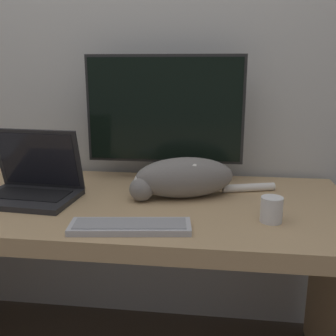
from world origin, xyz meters
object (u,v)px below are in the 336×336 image
at_px(laptop, 31,185).
at_px(coffee_mug, 271,210).
at_px(monitor, 164,118).
at_px(cat, 183,177).
at_px(external_keyboard, 130,226).

relative_size(laptop, coffee_mug, 4.41).
bearing_deg(monitor, coffee_mug, -45.63).
relative_size(laptop, cat, 0.66).
xyz_separation_m(cat, coffee_mug, (0.30, -0.21, -0.04)).
xyz_separation_m(external_keyboard, cat, (0.13, 0.33, 0.07)).
bearing_deg(laptop, monitor, 35.72).
distance_m(laptop, external_keyboard, 0.50).
bearing_deg(external_keyboard, laptop, 143.37).
relative_size(monitor, coffee_mug, 7.96).
distance_m(laptop, cat, 0.57).
height_order(cat, coffee_mug, cat).
distance_m(external_keyboard, coffee_mug, 0.45).
relative_size(cat, coffee_mug, 6.73).
height_order(external_keyboard, coffee_mug, coffee_mug).
bearing_deg(cat, coffee_mug, -50.91).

